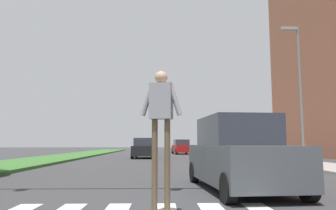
{
  "coord_description": "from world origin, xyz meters",
  "views": [
    {
      "loc": [
        0.35,
        2.37,
        1.24
      ],
      "look_at": [
        0.71,
        16.21,
        2.89
      ],
      "focal_mm": 34.36,
      "sensor_mm": 36.0,
      "label": 1
    }
  ],
  "objects_px": {
    "pedestrian_performer": "(161,118)",
    "sedan_midblock": "(144,149)",
    "suv_crossing": "(238,155)",
    "street_lamp_right": "(298,81)",
    "sedan_far_horizon": "(182,146)",
    "sedan_distant": "(182,147)"
  },
  "relations": [
    {
      "from": "sedan_midblock",
      "to": "sedan_far_horizon",
      "type": "distance_m",
      "value": 21.72
    },
    {
      "from": "pedestrian_performer",
      "to": "sedan_midblock",
      "type": "xyz_separation_m",
      "value": [
        -1.33,
        21.55,
        -0.89
      ]
    },
    {
      "from": "sedan_distant",
      "to": "sedan_far_horizon",
      "type": "relative_size",
      "value": 0.98
    },
    {
      "from": "pedestrian_performer",
      "to": "suv_crossing",
      "type": "distance_m",
      "value": 3.89
    },
    {
      "from": "sedan_distant",
      "to": "sedan_far_horizon",
      "type": "bearing_deg",
      "value": 85.79
    },
    {
      "from": "suv_crossing",
      "to": "sedan_midblock",
      "type": "bearing_deg",
      "value": 100.6
    },
    {
      "from": "sedan_far_horizon",
      "to": "street_lamp_right",
      "type": "bearing_deg",
      "value": -82.38
    },
    {
      "from": "sedan_far_horizon",
      "to": "suv_crossing",
      "type": "bearing_deg",
      "value": -91.79
    },
    {
      "from": "suv_crossing",
      "to": "sedan_distant",
      "type": "bearing_deg",
      "value": 89.15
    },
    {
      "from": "suv_crossing",
      "to": "sedan_midblock",
      "type": "relative_size",
      "value": 1.16
    },
    {
      "from": "suv_crossing",
      "to": "sedan_far_horizon",
      "type": "xyz_separation_m",
      "value": [
        1.24,
        39.58,
        -0.17
      ]
    },
    {
      "from": "pedestrian_performer",
      "to": "suv_crossing",
      "type": "relative_size",
      "value": 0.53
    },
    {
      "from": "sedan_distant",
      "to": "pedestrian_performer",
      "type": "bearing_deg",
      "value": -94.55
    },
    {
      "from": "sedan_midblock",
      "to": "sedan_distant",
      "type": "xyz_separation_m",
      "value": [
        3.86,
        10.16,
        -0.0
      ]
    },
    {
      "from": "street_lamp_right",
      "to": "sedan_distant",
      "type": "height_order",
      "value": "street_lamp_right"
    },
    {
      "from": "suv_crossing",
      "to": "sedan_distant",
      "type": "height_order",
      "value": "suv_crossing"
    },
    {
      "from": "sedan_midblock",
      "to": "suv_crossing",
      "type": "bearing_deg",
      "value": -79.4
    },
    {
      "from": "pedestrian_performer",
      "to": "sedan_far_horizon",
      "type": "relative_size",
      "value": 0.55
    },
    {
      "from": "suv_crossing",
      "to": "street_lamp_right",
      "type": "bearing_deg",
      "value": 56.83
    },
    {
      "from": "pedestrian_performer",
      "to": "sedan_far_horizon",
      "type": "height_order",
      "value": "pedestrian_performer"
    },
    {
      "from": "sedan_midblock",
      "to": "pedestrian_performer",
      "type": "bearing_deg",
      "value": -86.46
    },
    {
      "from": "sedan_midblock",
      "to": "sedan_far_horizon",
      "type": "bearing_deg",
      "value": 77.59
    }
  ]
}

